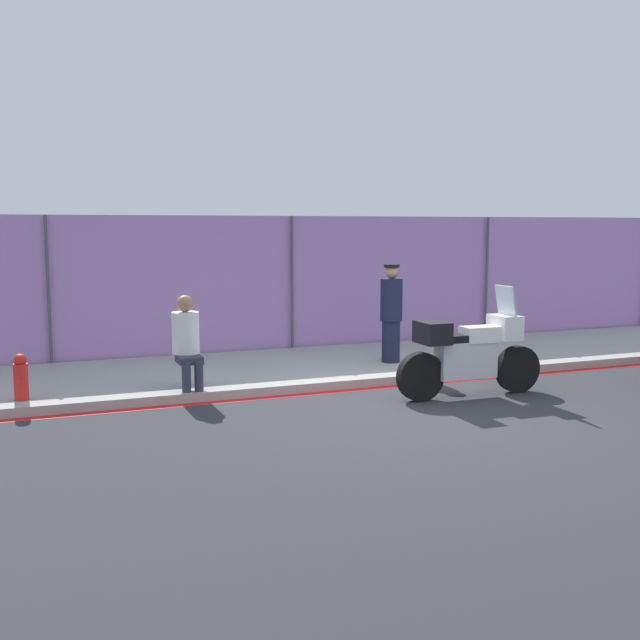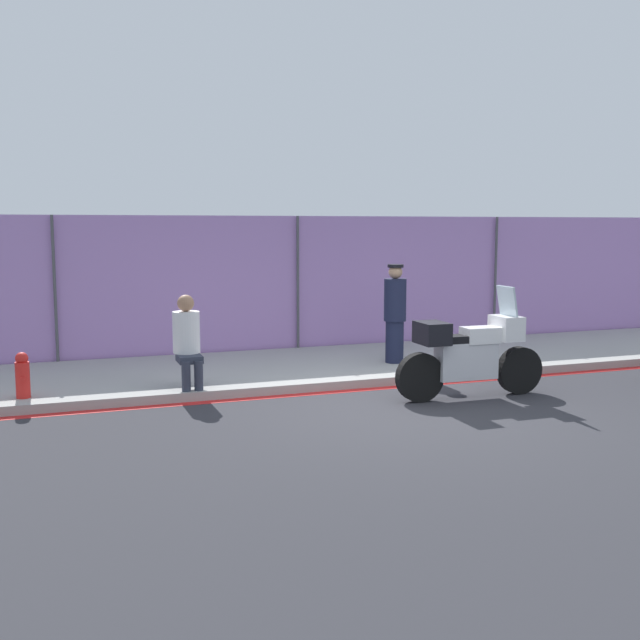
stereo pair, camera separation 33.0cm
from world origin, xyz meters
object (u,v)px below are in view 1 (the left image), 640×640
fire_hydrant (21,377)px  motorcycle (469,352)px  person_seated_on_curb (187,337)px  officer_standing (391,312)px

fire_hydrant → motorcycle: bearing=-14.4°
person_seated_on_curb → officer_standing: bearing=10.7°
motorcycle → fire_hydrant: 6.01m
officer_standing → person_seated_on_curb: 3.60m
motorcycle → person_seated_on_curb: (-3.65, 1.51, 0.21)m
officer_standing → fire_hydrant: (-5.71, -0.68, -0.53)m
fire_hydrant → person_seated_on_curb: bearing=0.3°
officer_standing → person_seated_on_curb: bearing=-169.3°
person_seated_on_curb → fire_hydrant: 2.21m
motorcycle → officer_standing: 2.20m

